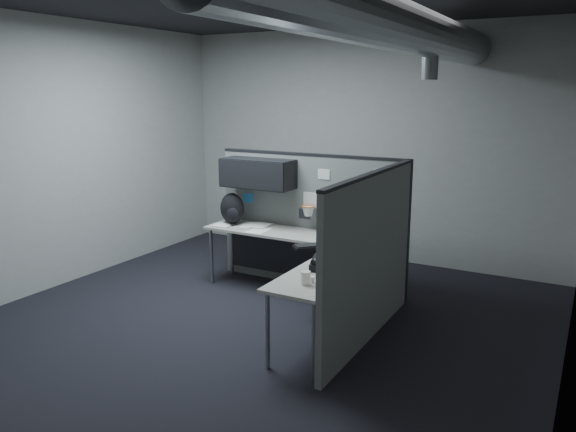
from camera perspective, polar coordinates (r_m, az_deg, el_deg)
The scene contains 12 objects.
room at distance 5.16m, azimuth 2.28°, elevation 9.78°, with size 5.62×5.62×3.22m.
partition_back at distance 6.75m, azimuth 0.78°, elevation 1.06°, with size 2.44×0.42×1.63m.
partition_right at distance 5.35m, azimuth 8.41°, elevation -4.15°, with size 0.07×2.23×1.63m.
desk at distance 6.21m, azimuth 1.69°, elevation -3.64°, with size 2.31×2.11×0.73m.
monitor at distance 6.15m, azimuth 7.73°, elevation -0.48°, with size 0.54×0.54×0.47m.
keyboard at distance 5.93m, azimuth 2.88°, elevation -3.06°, with size 0.46×0.47×0.04m.
mouse at distance 5.55m, azimuth 5.44°, elevation -4.22°, with size 0.30×0.29×0.05m.
phone at distance 5.24m, azimuth 3.46°, elevation -4.95°, with size 0.28×0.30×0.11m.
bottles at distance 4.89m, azimuth 3.13°, elevation -6.39°, with size 0.12×0.14×0.07m.
cup at distance 4.82m, azimuth 1.81°, elevation -6.31°, with size 0.08×0.08×0.12m, color white.
papers at distance 6.85m, azimuth -4.14°, elevation -1.04°, with size 0.74×0.51×0.01m.
backpack at distance 6.97m, azimuth -5.70°, elevation 0.70°, with size 0.37×0.34×0.39m.
Camera 1 is at (2.88, -4.59, 2.35)m, focal length 35.00 mm.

